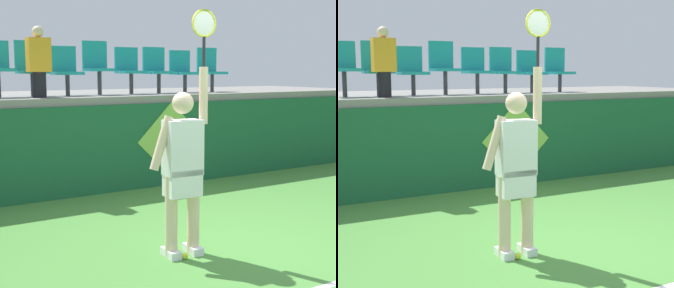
% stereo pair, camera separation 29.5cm
% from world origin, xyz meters
% --- Properties ---
extents(ground_plane, '(40.00, 40.00, 0.00)m').
position_xyz_m(ground_plane, '(0.00, 0.00, 0.00)').
color(ground_plane, '#478438').
extents(court_back_wall, '(11.57, 0.20, 1.38)m').
position_xyz_m(court_back_wall, '(0.00, 3.22, 0.69)').
color(court_back_wall, '#195633').
rests_on(court_back_wall, ground_plane).
extents(spectator_platform, '(11.57, 2.95, 0.12)m').
position_xyz_m(spectator_platform, '(0.00, 4.65, 1.44)').
color(spectator_platform, gray).
rests_on(spectator_platform, court_back_wall).
extents(court_baseline_stripe, '(10.41, 0.08, 0.01)m').
position_xyz_m(court_baseline_stripe, '(0.00, -1.09, 0.00)').
color(court_baseline_stripe, white).
rests_on(court_baseline_stripe, ground_plane).
extents(tennis_player, '(0.75, 0.28, 2.52)m').
position_xyz_m(tennis_player, '(-0.71, 0.24, 0.95)').
color(tennis_player, white).
rests_on(tennis_player, ground_plane).
extents(tennis_ball, '(0.07, 0.07, 0.07)m').
position_xyz_m(tennis_ball, '(-0.76, 0.13, 0.03)').
color(tennis_ball, '#D1E533').
rests_on(tennis_ball, ground_plane).
extents(stadium_chair_2, '(0.44, 0.42, 0.88)m').
position_xyz_m(stadium_chair_2, '(-1.15, 3.99, 1.97)').
color(stadium_chair_2, '#38383D').
rests_on(stadium_chair_2, spectator_platform).
extents(stadium_chair_3, '(0.44, 0.42, 0.80)m').
position_xyz_m(stadium_chair_3, '(-0.58, 3.99, 1.94)').
color(stadium_chair_3, '#38383D').
rests_on(stadium_chair_3, spectator_platform).
extents(stadium_chair_4, '(0.44, 0.42, 0.90)m').
position_xyz_m(stadium_chair_4, '(-0.02, 3.99, 2.00)').
color(stadium_chair_4, '#38383D').
rests_on(stadium_chair_4, spectator_platform).
extents(stadium_chair_5, '(0.44, 0.42, 0.81)m').
position_xyz_m(stadium_chair_5, '(0.57, 3.99, 1.95)').
color(stadium_chair_5, '#38383D').
rests_on(stadium_chair_5, spectator_platform).
extents(stadium_chair_6, '(0.44, 0.42, 0.82)m').
position_xyz_m(stadium_chair_6, '(1.12, 3.99, 1.95)').
color(stadium_chair_6, '#38383D').
rests_on(stadium_chair_6, spectator_platform).
extents(stadium_chair_7, '(0.44, 0.42, 0.77)m').
position_xyz_m(stadium_chair_7, '(1.68, 3.99, 1.92)').
color(stadium_chair_7, '#38383D').
rests_on(stadium_chair_7, spectator_platform).
extents(stadium_chair_8, '(0.44, 0.42, 0.84)m').
position_xyz_m(stadium_chair_8, '(2.30, 3.99, 1.95)').
color(stadium_chair_8, '#38383D').
rests_on(stadium_chair_8, spectator_platform).
extents(spectator_0, '(0.34, 0.20, 1.06)m').
position_xyz_m(spectator_0, '(-1.15, 3.57, 2.04)').
color(spectator_0, black).
rests_on(spectator_0, spectator_platform).
extents(wall_signage_mount, '(1.27, 0.01, 1.39)m').
position_xyz_m(wall_signage_mount, '(0.90, 3.12, 0.00)').
color(wall_signage_mount, '#195633').
rests_on(wall_signage_mount, ground_plane).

